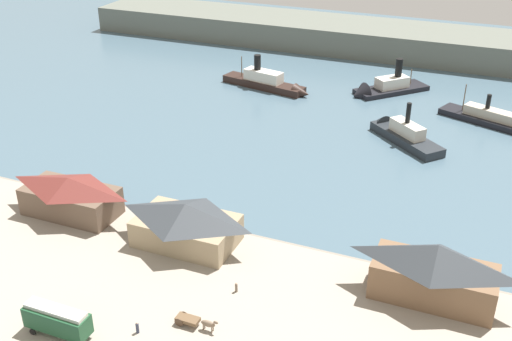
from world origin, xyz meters
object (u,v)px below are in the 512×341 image
object	(u,v)px
horse_cart	(195,321)
ferry_mid_harbor	(505,123)
ferry_shed_east_terminal	(70,195)
pedestrian_near_cart	(236,288)
ferry_shed_customs_shed	(186,223)
ferry_departing_north	(270,83)
ferry_near_quay	(400,133)
ferry_outer_harbor	(382,89)
ferry_shed_west_terminal	(435,271)
pedestrian_walking_west	(137,328)
street_tram	(57,319)

from	to	relation	value
horse_cart	ferry_mid_harbor	distance (m)	93.46
horse_cart	ferry_mid_harbor	bearing A→B (deg)	68.99
ferry_shed_east_terminal	pedestrian_near_cart	xyz separation A→B (m)	(34.29, -8.64, -2.77)
ferry_shed_customs_shed	ferry_departing_north	world-z (taller)	ferry_departing_north
ferry_shed_customs_shed	ferry_near_quay	bearing A→B (deg)	67.38
ferry_outer_harbor	ferry_departing_north	world-z (taller)	ferry_outer_harbor
ferry_shed_west_terminal	pedestrian_near_cart	bearing A→B (deg)	-160.01
horse_cart	ferry_mid_harbor	xyz separation A→B (m)	(33.50, 87.24, -0.98)
ferry_shed_east_terminal	ferry_outer_harbor	size ratio (longest dim) A/B	0.81
ferry_shed_west_terminal	ferry_mid_harbor	size ratio (longest dim) A/B	0.64
pedestrian_near_cart	ferry_near_quay	world-z (taller)	ferry_near_quay
ferry_mid_harbor	ferry_departing_north	bearing A→B (deg)	176.49
ferry_shed_west_terminal	pedestrian_walking_west	size ratio (longest dim) A/B	9.96
ferry_departing_north	pedestrian_near_cart	bearing A→B (deg)	-71.79
street_tram	pedestrian_walking_west	size ratio (longest dim) A/B	5.26
street_tram	ferry_outer_harbor	size ratio (longest dim) A/B	0.44
ferry_mid_harbor	ferry_outer_harbor	size ratio (longest dim) A/B	1.30
ferry_shed_east_terminal	pedestrian_walking_west	xyz separation A→B (m)	(26.07, -21.04, -2.69)
ferry_shed_east_terminal	ferry_shed_west_terminal	size ratio (longest dim) A/B	0.96
ferry_shed_east_terminal	ferry_departing_north	size ratio (longest dim) A/B	0.62
ferry_shed_east_terminal	pedestrian_walking_west	world-z (taller)	ferry_shed_east_terminal
pedestrian_near_cart	ferry_mid_harbor	world-z (taller)	ferry_mid_harbor
ferry_shed_east_terminal	ferry_outer_harbor	bearing A→B (deg)	66.75
ferry_mid_harbor	ferry_shed_east_terminal	bearing A→B (deg)	-133.21
ferry_mid_harbor	pedestrian_near_cart	bearing A→B (deg)	-111.81
ferry_shed_customs_shed	pedestrian_near_cart	xyz separation A→B (m)	(12.16, -8.28, -2.83)
pedestrian_walking_west	ferry_outer_harbor	xyz separation A→B (m)	(9.00, 102.68, -0.66)
ferry_mid_harbor	ferry_near_quay	size ratio (longest dim) A/B	1.38
ferry_near_quay	pedestrian_walking_west	bearing A→B (deg)	-104.07
ferry_mid_harbor	ferry_near_quay	distance (m)	25.88
pedestrian_near_cart	ferry_outer_harbor	xyz separation A→B (m)	(0.78, 90.28, -0.59)
street_tram	horse_cart	distance (m)	17.21
ferry_shed_customs_shed	ferry_near_quay	size ratio (longest dim) A/B	0.83
ferry_shed_east_terminal	ferry_shed_customs_shed	bearing A→B (deg)	-0.94
ferry_outer_harbor	ferry_near_quay	bearing A→B (deg)	-69.80
ferry_shed_customs_shed	horse_cart	bearing A→B (deg)	-58.95
ferry_shed_west_terminal	ferry_near_quay	bearing A→B (deg)	105.05
pedestrian_walking_west	ferry_mid_harbor	distance (m)	99.35
ferry_shed_customs_shed	ferry_shed_east_terminal	bearing A→B (deg)	179.06
ferry_shed_west_terminal	ferry_shed_customs_shed	bearing A→B (deg)	-178.60
ferry_near_quay	ferry_mid_harbor	bearing A→B (deg)	36.65
ferry_shed_west_terminal	ferry_near_quay	distance (m)	56.10
street_tram	pedestrian_near_cart	bearing A→B (deg)	43.70
ferry_shed_customs_shed	street_tram	world-z (taller)	ferry_shed_customs_shed
ferry_shed_east_terminal	horse_cart	world-z (taller)	ferry_shed_east_terminal
ferry_shed_east_terminal	ferry_outer_harbor	distance (m)	88.91
ferry_shed_customs_shed	street_tram	xyz separation A→B (m)	(-5.07, -24.75, -1.07)
pedestrian_walking_west	pedestrian_near_cart	xyz separation A→B (m)	(8.22, 12.40, -0.08)
street_tram	ferry_shed_east_terminal	bearing A→B (deg)	124.18
street_tram	ferry_mid_harbor	bearing A→B (deg)	62.88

